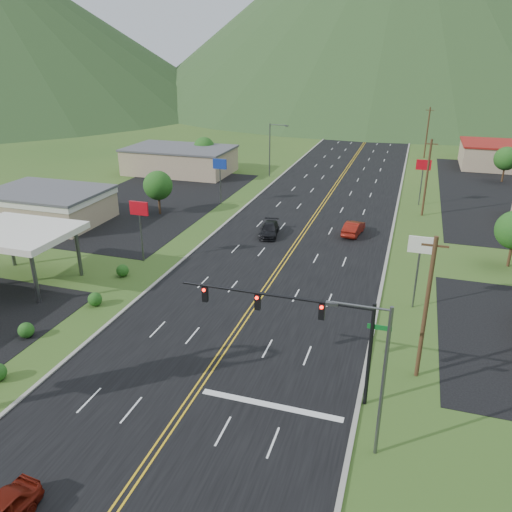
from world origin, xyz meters
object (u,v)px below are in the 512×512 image
(traffic_signal, at_px, (305,319))
(gas_canopy, at_px, (17,234))
(streetlight_east, at_px, (378,372))
(car_dark_mid, at_px, (269,230))
(car_red_far, at_px, (353,228))
(streetlight_west, at_px, (272,147))

(traffic_signal, xyz_separation_m, gas_canopy, (-28.48, 8.00, -0.46))
(streetlight_east, xyz_separation_m, gas_canopy, (-33.18, 12.00, -0.31))
(car_dark_mid, relative_size, car_red_far, 1.02)
(streetlight_west, height_order, car_dark_mid, streetlight_west)
(traffic_signal, distance_m, car_dark_mid, 29.51)
(car_red_far, bearing_deg, streetlight_east, 106.67)
(traffic_signal, distance_m, streetlight_east, 6.17)
(streetlight_west, xyz_separation_m, car_red_far, (17.44, -25.34, -4.38))
(traffic_signal, height_order, car_dark_mid, traffic_signal)
(car_dark_mid, bearing_deg, traffic_signal, -78.99)
(car_dark_mid, bearing_deg, streetlight_east, -74.01)
(car_dark_mid, height_order, car_red_far, car_red_far)
(traffic_signal, xyz_separation_m, streetlight_east, (4.70, -4.00, -0.15))
(traffic_signal, xyz_separation_m, car_red_far, (-0.72, 30.67, -4.53))
(streetlight_west, bearing_deg, car_dark_mid, -74.39)
(streetlight_east, xyz_separation_m, car_red_far, (-5.42, 34.66, -4.38))
(streetlight_east, bearing_deg, car_red_far, 98.88)
(gas_canopy, xyz_separation_m, car_dark_mid, (18.33, 19.32, -4.16))
(streetlight_west, bearing_deg, traffic_signal, -72.03)
(gas_canopy, bearing_deg, streetlight_east, -19.88)
(streetlight_east, height_order, streetlight_west, same)
(streetlight_east, distance_m, car_dark_mid, 34.95)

